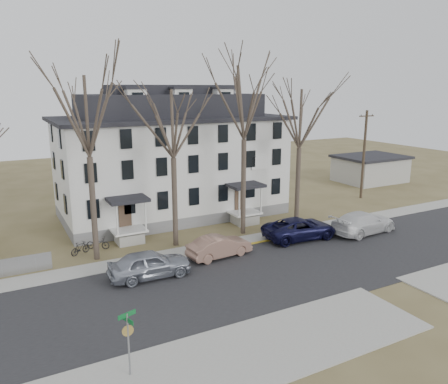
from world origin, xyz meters
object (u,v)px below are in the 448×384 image
tree_mid_left (172,119)px  car_tan (219,247)px  tree_center (244,97)px  car_white (363,223)px  utility_pole_far (364,154)px  bicycle_right (80,249)px  car_silver (150,265)px  street_sign (128,335)px  tree_mid_right (300,115)px  tree_far_left (86,111)px  bicycle_left (98,244)px  car_navy (300,229)px  boarding_house (172,158)px

tree_mid_left → car_tan: tree_mid_left is taller
tree_center → car_white: (8.78, -4.73, -10.19)m
utility_pole_far → bicycle_right: (-30.37, -2.88, -4.43)m
car_silver → street_sign: bearing=158.2°
tree_mid_right → bicycle_right: (-18.37, 1.32, -9.13)m
tree_far_left → tree_center: 12.02m
car_white → bicycle_left: 21.32m
car_tan → street_sign: (-9.41, -9.97, 1.13)m
tree_mid_right → street_sign: 24.77m
car_silver → bicycle_left: size_ratio=3.01×
tree_mid_left → car_navy: size_ratio=2.10×
bicycle_left → bicycle_right: bicycle_right is taller
tree_far_left → bicycle_right: 9.99m
tree_center → bicycle_right: 16.73m
car_navy → car_white: bearing=-99.3°
tree_far_left → utility_pole_far: size_ratio=1.44×
car_tan → bicycle_right: car_tan is taller
tree_mid_right → street_sign: size_ratio=4.33×
car_navy → car_white: car_white is taller
street_sign → car_navy: bearing=13.8°
car_tan → car_navy: car_navy is taller
boarding_house → tree_mid_left: tree_mid_left is taller
utility_pole_far → car_navy: bearing=-151.9°
car_silver → car_white: (18.47, 0.08, 0.00)m
tree_mid_left → street_sign: bearing=-118.9°
utility_pole_far → car_navy: (-14.22, -7.58, -4.06)m
car_silver → car_navy: size_ratio=0.86×
tree_center → tree_mid_right: (5.50, 0.00, -1.48)m
tree_mid_right → car_silver: size_ratio=2.44×
car_tan → car_white: car_white is taller
boarding_house → car_tan: bearing=-95.7°
car_navy → tree_center: bearing=48.6°
car_tan → bicycle_right: bearing=54.1°
bicycle_left → street_sign: bearing=-156.7°
car_navy → bicycle_left: size_ratio=3.50×
bicycle_left → bicycle_right: size_ratio=1.09×
car_navy → bicycle_right: car_navy is taller
car_silver → car_navy: car_silver is taller
tree_center → car_silver: bearing=-153.6°
car_silver → bicycle_right: size_ratio=3.30×
tree_far_left → tree_mid_right: size_ratio=1.08×
boarding_house → street_sign: (-10.60, -21.93, -3.47)m
tree_center → car_tan: size_ratio=3.11×
tree_far_left → car_white: size_ratio=2.23×
tree_mid_right → car_white: (3.28, -4.73, -8.71)m
tree_mid_left → car_tan: (1.81, -3.80, -8.82)m
utility_pole_far → car_tan: 23.49m
tree_mid_right → bicycle_left: size_ratio=7.34×
car_white → car_navy: bearing=71.2°
boarding_house → street_sign: size_ratio=7.07×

